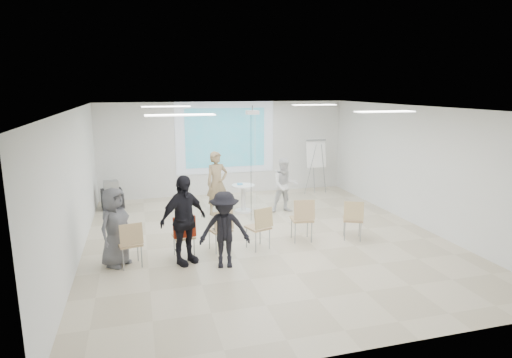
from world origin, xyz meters
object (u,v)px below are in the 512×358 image
object	(u,v)px
laptop	(220,228)
audience_mid	(224,225)
chair_left_inner	(221,227)
player_right	(285,183)
av_cart	(112,196)
chair_far_left	(131,241)
audience_left	(183,214)
chair_right_inner	(303,216)
chair_left_mid	(185,234)
chair_center	(260,225)
player_left	(217,179)
audience_outer	(115,222)
chair_right_far	(353,217)
flipchart_easel	(316,154)
pedestal_table	(243,196)

from	to	relation	value
laptop	audience_mid	world-z (taller)	audience_mid
chair_left_inner	player_right	bearing A→B (deg)	33.17
player_right	av_cart	size ratio (longest dim) A/B	2.03
chair_far_left	chair_left_inner	bearing A→B (deg)	-0.79
chair_far_left	audience_left	distance (m)	1.13
chair_far_left	chair_right_inner	xyz separation A→B (m)	(3.73, 0.45, 0.05)
chair_right_inner	av_cart	distance (m)	5.84
chair_left_mid	chair_center	size ratio (longest dim) A/B	0.94
player_left	chair_left_inner	size ratio (longest dim) A/B	2.14
audience_outer	av_cart	xyz separation A→B (m)	(-0.29, 4.20, -0.49)
chair_right_far	flipchart_easel	bearing A→B (deg)	102.29
chair_far_left	chair_left_inner	xyz separation A→B (m)	(1.85, 0.35, 0.00)
audience_outer	player_left	bearing A→B (deg)	-1.33
chair_right_far	chair_left_mid	bearing A→B (deg)	-154.55
chair_center	audience_mid	distance (m)	1.18
chair_center	chair_right_inner	bearing A→B (deg)	-7.08
chair_far_left	chair_center	world-z (taller)	chair_center
chair_right_far	player_right	bearing A→B (deg)	130.74
chair_left_inner	audience_mid	size ratio (longest dim) A/B	0.54
chair_center	audience_left	world-z (taller)	audience_left
pedestal_table	audience_outer	xyz separation A→B (m)	(-3.29, -2.93, 0.44)
player_left	chair_far_left	bearing A→B (deg)	-141.74
chair_far_left	chair_left_inner	world-z (taller)	chair_left_inner
flipchart_easel	chair_center	bearing A→B (deg)	-125.76
chair_far_left	chair_center	distance (m)	2.68
chair_left_mid	chair_left_inner	distance (m)	0.82
chair_far_left	flipchart_easel	size ratio (longest dim) A/B	0.51
player_left	audience_left	bearing A→B (deg)	-127.08
chair_center	audience_outer	xyz separation A→B (m)	(-2.95, -0.04, 0.32)
chair_left_inner	audience_mid	bearing A→B (deg)	-110.52
audience_left	player_right	bearing A→B (deg)	12.59
player_right	av_cart	world-z (taller)	player_right
audience_mid	flipchart_easel	world-z (taller)	flipchart_easel
audience_left	av_cart	size ratio (longest dim) A/B	2.46
chair_left_inner	chair_center	xyz separation A→B (m)	(0.82, -0.11, 0.02)
audience_mid	audience_left	bearing A→B (deg)	162.72
chair_left_mid	laptop	bearing A→B (deg)	11.78
player_right	chair_left_mid	world-z (taller)	player_right
chair_far_left	chair_center	bearing A→B (deg)	-6.51
player_left	chair_left_mid	world-z (taller)	player_left
flipchart_easel	av_cart	world-z (taller)	flipchart_easel
player_left	flipchart_easel	size ratio (longest dim) A/B	1.10
chair_far_left	audience_left	xyz separation A→B (m)	(1.02, -0.06, 0.48)
player_right	chair_right_far	world-z (taller)	player_right
audience_left	flipchart_easel	bearing A→B (deg)	13.86
pedestal_table	av_cart	size ratio (longest dim) A/B	0.96
player_left	chair_right_inner	world-z (taller)	player_left
player_left	chair_left_inner	xyz separation A→B (m)	(-0.42, -2.75, -0.44)
laptop	audience_mid	size ratio (longest dim) A/B	0.20
chair_center	flipchart_easel	size ratio (longest dim) A/B	0.53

